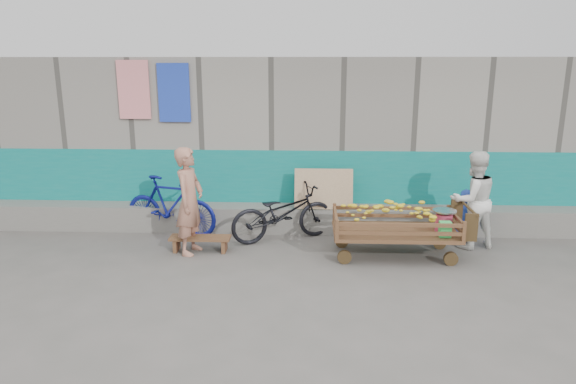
{
  "coord_description": "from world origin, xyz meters",
  "views": [
    {
      "loc": [
        0.06,
        -6.34,
        2.92
      ],
      "look_at": [
        -0.27,
        1.2,
        1.0
      ],
      "focal_mm": 32.0,
      "sensor_mm": 36.0,
      "label": 1
    }
  ],
  "objects_px": {
    "bicycle_dark": "(283,213)",
    "banana_cart": "(393,219)",
    "woman": "(473,200)",
    "bicycle_blue": "(171,206)",
    "bench": "(200,240)",
    "child": "(465,215)",
    "vendor_man": "(190,201)"
  },
  "relations": [
    {
      "from": "banana_cart",
      "to": "bench",
      "type": "relative_size",
      "value": 2.15
    },
    {
      "from": "woman",
      "to": "bicycle_dark",
      "type": "relative_size",
      "value": 0.88
    },
    {
      "from": "vendor_man",
      "to": "bicycle_blue",
      "type": "height_order",
      "value": "vendor_man"
    },
    {
      "from": "bicycle_dark",
      "to": "vendor_man",
      "type": "bearing_deg",
      "value": 90.76
    },
    {
      "from": "woman",
      "to": "bicycle_blue",
      "type": "xyz_separation_m",
      "value": [
        -4.99,
        0.4,
        -0.27
      ]
    },
    {
      "from": "vendor_man",
      "to": "woman",
      "type": "xyz_separation_m",
      "value": [
        4.44,
        0.45,
        -0.05
      ]
    },
    {
      "from": "banana_cart",
      "to": "woman",
      "type": "distance_m",
      "value": 1.42
    },
    {
      "from": "bicycle_blue",
      "to": "child",
      "type": "bearing_deg",
      "value": -75.04
    },
    {
      "from": "vendor_man",
      "to": "bicycle_dark",
      "type": "xyz_separation_m",
      "value": [
        1.41,
        0.65,
        -0.37
      ]
    },
    {
      "from": "bicycle_dark",
      "to": "banana_cart",
      "type": "bearing_deg",
      "value": -135.4
    },
    {
      "from": "bench",
      "to": "bicycle_dark",
      "type": "distance_m",
      "value": 1.44
    },
    {
      "from": "banana_cart",
      "to": "child",
      "type": "bearing_deg",
      "value": 30.34
    },
    {
      "from": "bench",
      "to": "bicycle_dark",
      "type": "bearing_deg",
      "value": 24.38
    },
    {
      "from": "bicycle_blue",
      "to": "bicycle_dark",
      "type": "bearing_deg",
      "value": -79.75
    },
    {
      "from": "child",
      "to": "bicycle_blue",
      "type": "bearing_deg",
      "value": -2.37
    },
    {
      "from": "vendor_man",
      "to": "bicycle_blue",
      "type": "xyz_separation_m",
      "value": [
        -0.54,
        0.85,
        -0.32
      ]
    },
    {
      "from": "bench",
      "to": "bicycle_dark",
      "type": "xyz_separation_m",
      "value": [
        1.28,
        0.58,
        0.3
      ]
    },
    {
      "from": "banana_cart",
      "to": "bicycle_dark",
      "type": "height_order",
      "value": "bicycle_dark"
    },
    {
      "from": "bench",
      "to": "woman",
      "type": "relative_size",
      "value": 0.61
    },
    {
      "from": "child",
      "to": "bicycle_dark",
      "type": "relative_size",
      "value": 0.49
    },
    {
      "from": "banana_cart",
      "to": "woman",
      "type": "xyz_separation_m",
      "value": [
        1.32,
        0.47,
        0.19
      ]
    },
    {
      "from": "child",
      "to": "bicycle_blue",
      "type": "xyz_separation_m",
      "value": [
        -4.99,
        0.1,
        0.08
      ]
    },
    {
      "from": "vendor_man",
      "to": "woman",
      "type": "distance_m",
      "value": 4.47
    },
    {
      "from": "bench",
      "to": "banana_cart",
      "type": "bearing_deg",
      "value": -1.76
    },
    {
      "from": "banana_cart",
      "to": "bicycle_blue",
      "type": "bearing_deg",
      "value": 166.59
    },
    {
      "from": "bench",
      "to": "bicycle_blue",
      "type": "height_order",
      "value": "bicycle_blue"
    },
    {
      "from": "banana_cart",
      "to": "bicycle_blue",
      "type": "relative_size",
      "value": 1.19
    },
    {
      "from": "bicycle_dark",
      "to": "bicycle_blue",
      "type": "height_order",
      "value": "bicycle_blue"
    },
    {
      "from": "woman",
      "to": "bench",
      "type": "bearing_deg",
      "value": -10.96
    },
    {
      "from": "bench",
      "to": "woman",
      "type": "distance_m",
      "value": 4.38
    },
    {
      "from": "banana_cart",
      "to": "child",
      "type": "relative_size",
      "value": 2.33
    },
    {
      "from": "vendor_man",
      "to": "bicycle_blue",
      "type": "distance_m",
      "value": 1.06
    }
  ]
}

